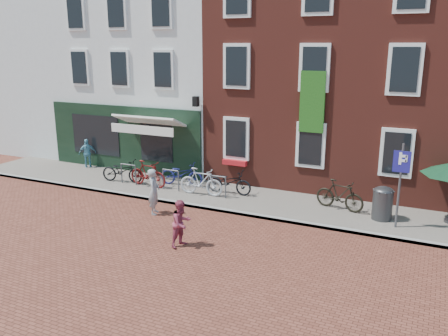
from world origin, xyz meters
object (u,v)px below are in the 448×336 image
at_px(bicycle_4, 229,182).
at_px(bicycle_5, 340,195).
at_px(parking_sign, 401,174).
at_px(bicycle_3, 201,182).
at_px(bicycle_0, 122,171).
at_px(bicycle_2, 182,174).
at_px(litter_bin, 383,201).
at_px(boy, 181,223).
at_px(cafe_person, 87,153).
at_px(woman, 154,192).
at_px(bicycle_1, 148,174).

distance_m(bicycle_4, bicycle_5, 4.16).
distance_m(parking_sign, bicycle_3, 7.08).
relative_size(bicycle_0, bicycle_4, 1.00).
relative_size(bicycle_2, bicycle_4, 1.00).
height_order(litter_bin, bicycle_4, litter_bin).
xyz_separation_m(parking_sign, boy, (-5.43, -3.83, -1.13)).
bearing_deg(boy, cafe_person, 72.60).
bearing_deg(bicycle_5, bicycle_2, 101.52).
height_order(bicycle_0, bicycle_2, same).
xyz_separation_m(litter_bin, bicycle_0, (-10.23, -0.11, -0.14)).
relative_size(litter_bin, woman, 0.74).
distance_m(cafe_person, bicycle_3, 6.83).
bearing_deg(bicycle_3, litter_bin, -91.00).
bearing_deg(cafe_person, woman, 106.13).
distance_m(woman, bicycle_1, 2.93).
bearing_deg(bicycle_0, bicycle_2, -84.73).
distance_m(litter_bin, bicycle_4, 5.61).
xyz_separation_m(bicycle_3, bicycle_5, (5.04, 0.60, 0.00)).
height_order(cafe_person, bicycle_2, cafe_person).
distance_m(parking_sign, bicycle_1, 9.50).
distance_m(litter_bin, boy, 6.60).
height_order(bicycle_1, bicycle_4, bicycle_1).
bearing_deg(parking_sign, cafe_person, 172.83).
relative_size(parking_sign, boy, 1.93).
xyz_separation_m(cafe_person, bicycle_4, (7.57, -0.85, -0.19)).
relative_size(boy, bicycle_3, 0.79).
bearing_deg(parking_sign, woman, -165.69).
height_order(cafe_person, bicycle_3, cafe_person).
bearing_deg(litter_bin, bicycle_1, -178.87).
distance_m(boy, bicycle_2, 5.66).
bearing_deg(bicycle_1, litter_bin, -84.43).
xyz_separation_m(bicycle_3, bicycle_4, (0.89, 0.59, -0.05)).
relative_size(litter_bin, parking_sign, 0.44).
bearing_deg(bicycle_0, cafe_person, 56.79).
relative_size(woman, bicycle_5, 0.91).
height_order(parking_sign, bicycle_5, parking_sign).
distance_m(bicycle_1, bicycle_4, 3.37).
bearing_deg(cafe_person, parking_sign, 130.09).
bearing_deg(bicycle_4, parking_sign, -99.33).
xyz_separation_m(woman, bicycle_3, (0.63, 2.22, -0.17)).
bearing_deg(bicycle_1, woman, -137.27).
relative_size(boy, bicycle_0, 0.77).
bearing_deg(litter_bin, bicycle_0, -179.39).
bearing_deg(bicycle_4, bicycle_0, 94.21).
relative_size(cafe_person, bicycle_4, 0.74).
xyz_separation_m(litter_bin, bicycle_5, (-1.44, 0.34, -0.08)).
height_order(bicycle_1, bicycle_5, same).
bearing_deg(litter_bin, bicycle_4, 176.61).
relative_size(cafe_person, bicycle_2, 0.74).
distance_m(woman, bicycle_5, 6.33).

